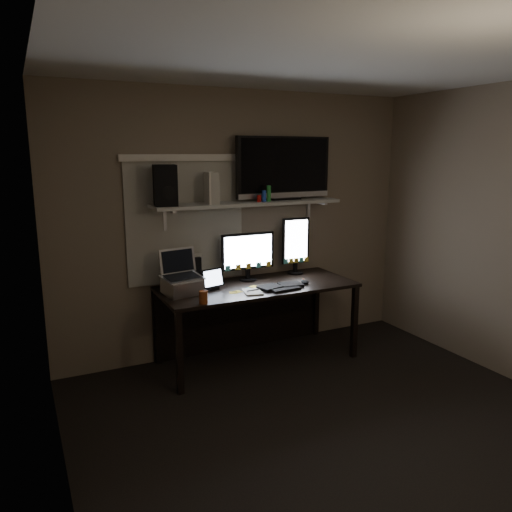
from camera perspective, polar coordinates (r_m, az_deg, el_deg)
floor at (r=3.74m, az=10.36°, el=-19.45°), size 3.60×3.60×0.00m
ceiling at (r=3.26m, az=12.11°, el=21.65°), size 3.60×3.60×0.00m
back_wall at (r=4.81m, az=-1.79°, el=3.69°), size 3.60×0.00×3.60m
left_wall at (r=2.64m, az=-21.94°, el=-3.98°), size 0.00×3.60×3.60m
window_blinds at (r=4.60m, az=-8.00°, el=3.83°), size 1.10×0.02×1.10m
desk at (r=4.74m, az=-0.49°, el=-5.06°), size 1.80×0.75×0.73m
wall_shelf at (r=4.63m, az=-0.92°, el=6.05°), size 1.80×0.35×0.03m
monitor_landscape at (r=4.71m, az=-0.95°, el=-0.03°), size 0.53×0.06×0.47m
monitor_portrait at (r=4.98m, az=4.55°, el=1.21°), size 0.29×0.07×0.57m
keyboard at (r=4.51m, az=2.81°, el=-3.46°), size 0.43×0.20×0.03m
mouse at (r=4.65m, az=5.61°, el=-2.96°), size 0.08×0.11×0.04m
notepad at (r=4.35m, az=-0.38°, el=-4.12°), size 0.19×0.23×0.01m
tablet at (r=4.43m, az=-4.99°, el=-2.65°), size 0.24×0.14×0.19m
file_sorter at (r=4.60m, az=-7.71°, el=-1.64°), size 0.23×0.12×0.28m
laptop at (r=4.29m, az=-8.47°, el=-1.95°), size 0.38×0.33×0.38m
cup at (r=4.05m, az=-6.02°, el=-4.71°), size 0.08×0.08×0.10m
sticky_notes at (r=4.42m, az=-1.30°, el=-3.93°), size 0.33×0.28×0.00m
tv at (r=4.81m, az=3.18°, el=9.97°), size 0.99×0.21×0.59m
game_console at (r=4.45m, az=-5.22°, el=7.75°), size 0.11×0.24×0.28m
speaker at (r=4.33m, az=-10.35°, el=7.95°), size 0.22×0.26×0.34m
bottles at (r=4.60m, az=0.91°, el=7.17°), size 0.24×0.07×0.15m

